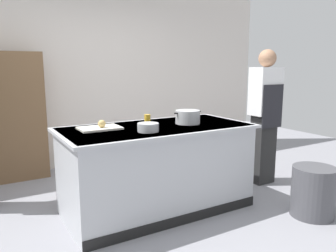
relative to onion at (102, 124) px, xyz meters
The scene contains 11 objects.
ground_plane 1.11m from the onion, 12.25° to the right, with size 10.00×10.00×0.00m, color gray.
back_wall 2.13m from the onion, 74.51° to the left, with size 6.40×0.12×3.00m, color silver.
counter_island 0.75m from the onion, 12.30° to the right, with size 1.98×0.98×0.90m.
cutting_board 0.06m from the onion, 108.87° to the left, with size 0.40×0.28×0.02m, color silver.
onion is the anchor object (origin of this frame).
stock_pot 0.93m from the onion, ahead, with size 0.33×0.26×0.14m.
mixing_bowl 0.47m from the onion, 43.26° to the right, with size 0.20×0.20×0.08m, color #B7BABF.
juice_cup 0.55m from the onion, ahead, with size 0.07×0.07×0.10m, color yellow.
trash_bin 2.23m from the onion, 30.41° to the right, with size 0.43×0.43×0.51m, color #4C4C51.
person_chef 2.14m from the onion, ahead, with size 0.38×0.25×1.72m.
bookshelf 1.85m from the onion, 114.89° to the left, with size 1.10×0.31×1.70m.
Camera 1 is at (-1.61, -2.94, 1.50)m, focal length 35.39 mm.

